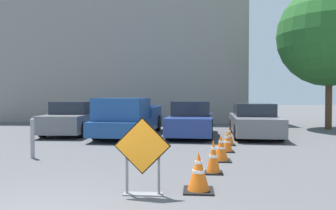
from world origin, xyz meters
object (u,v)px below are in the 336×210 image
Objects in this scene: traffic_cone_nearest at (198,172)px; pickup_truck at (128,119)px; parked_car_nearest at (74,119)px; parked_car_second at (191,120)px; traffic_cone_fourth at (227,142)px; traffic_cone_second at (213,157)px; road_closed_sign at (142,153)px; traffic_cone_fifth at (229,136)px; bollard_nearest at (32,137)px; traffic_cone_third at (221,148)px; parked_car_third at (254,121)px.

pickup_truck is at bearing 110.09° from traffic_cone_nearest.
parked_car_nearest is 0.94× the size of parked_car_second.
pickup_truck is (-3.75, 3.54, 0.43)m from traffic_cone_fourth.
traffic_cone_fourth is 5.18m from pickup_truck.
traffic_cone_second is 0.18× the size of parked_car_nearest.
traffic_cone_second reaches higher than traffic_cone_fourth.
traffic_cone_fifth is at bearing 70.27° from road_closed_sign.
parked_car_second is (-1.32, 2.55, 0.36)m from traffic_cone_fifth.
parked_car_second is 6.84m from bollard_nearest.
traffic_cone_third is at bearing 101.91° from parked_car_second.
road_closed_sign is 8.44m from parked_car_second.
traffic_cone_nearest is 2.83m from traffic_cone_third.
parked_car_nearest is at bearing 137.05° from traffic_cone_third.
parked_car_second is (-0.80, 5.33, 0.34)m from traffic_cone_third.
parked_car_second is at bearing 175.56° from parked_car_nearest.
parked_car_third is (1.51, 3.99, 0.35)m from traffic_cone_fourth.
road_closed_sign is at bearing 116.01° from parked_car_nearest.
pickup_truck is (2.60, -0.68, 0.06)m from parked_car_nearest.
parked_car_second is (2.64, 0.38, -0.05)m from pickup_truck.
traffic_cone_nearest is 0.13× the size of pickup_truck.
road_closed_sign reaches higher than traffic_cone_fifth.
traffic_cone_nearest is at bearing 18.39° from road_closed_sign.
traffic_cone_third is at bearing 127.85° from pickup_truck.
pickup_truck is (-3.96, 2.18, 0.41)m from traffic_cone_fifth.
bollard_nearest reaches higher than traffic_cone_nearest.
parked_car_third reaches higher than traffic_cone_fifth.
pickup_truck reaches higher than parked_car_nearest.
traffic_cone_second is 7.08m from pickup_truck.
road_closed_sign reaches higher than traffic_cone_second.
traffic_cone_fifth is (0.52, 2.78, -0.01)m from traffic_cone_third.
traffic_cone_fourth is at bearing 67.19° from road_closed_sign.
parked_car_third is at bearing 68.15° from road_closed_sign.
traffic_cone_second is 2.85m from traffic_cone_fourth.
parked_car_nearest is (-5.77, 7.00, 0.30)m from traffic_cone_second.
traffic_cone_fifth reaches higher than traffic_cone_fourth.
road_closed_sign is 4.67m from bollard_nearest.
parked_car_third is (5.26, 0.45, -0.08)m from pickup_truck.
road_closed_sign is at bearing -117.21° from traffic_cone_third.
traffic_cone_third is (0.63, 2.76, -0.01)m from traffic_cone_nearest.
parked_car_second is 0.97× the size of parked_car_third.
parked_car_third is (1.30, 2.63, 0.33)m from traffic_cone_fifth.
traffic_cone_second is at bearing -101.51° from traffic_cone_third.
pickup_truck is (-3.45, 4.95, 0.40)m from traffic_cone_third.
bollard_nearest is (-5.09, 0.01, 0.24)m from traffic_cone_third.
road_closed_sign is at bearing 71.12° from parked_car_third.
parked_car_second reaches higher than road_closed_sign.
traffic_cone_nearest is (0.96, 0.32, -0.38)m from road_closed_sign.
traffic_cone_fifth is 0.14× the size of parked_car_third.
parked_car_nearest is 0.75× the size of pickup_truck.
bollard_nearest is (0.96, -5.62, -0.10)m from parked_car_nearest.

